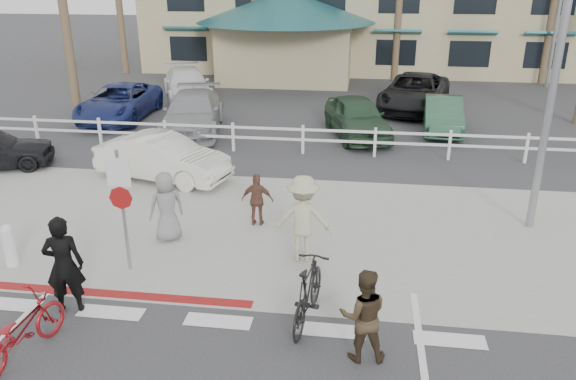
# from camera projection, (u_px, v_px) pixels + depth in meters

# --- Properties ---
(ground) EXTENTS (140.00, 140.00, 0.00)m
(ground) POSITION_uv_depth(u_px,v_px,m) (209.00, 343.00, 9.39)
(ground) COLOR #333335
(sidewalk_plaza) EXTENTS (22.00, 7.00, 0.01)m
(sidewalk_plaza) POSITION_uv_depth(u_px,v_px,m) (259.00, 228.00, 13.54)
(sidewalk_plaza) COLOR gray
(sidewalk_plaza) RESTS_ON ground
(cross_street) EXTENTS (40.00, 5.00, 0.01)m
(cross_street) POSITION_uv_depth(u_px,v_px,m) (283.00, 173.00, 17.23)
(cross_street) COLOR #333335
(cross_street) RESTS_ON ground
(parking_lot) EXTENTS (50.00, 16.00, 0.01)m
(parking_lot) POSITION_uv_depth(u_px,v_px,m) (312.00, 104.00, 25.99)
(parking_lot) COLOR #333335
(parking_lot) RESTS_ON ground
(curb_red) EXTENTS (7.00, 0.25, 0.02)m
(curb_red) POSITION_uv_depth(u_px,v_px,m) (75.00, 291.00, 10.87)
(curb_red) COLOR maroon
(curb_red) RESTS_ON ground
(rail_fence) EXTENTS (29.40, 0.16, 1.00)m
(rail_fence) POSITION_uv_depth(u_px,v_px,m) (306.00, 140.00, 18.83)
(rail_fence) COLOR silver
(rail_fence) RESTS_ON ground
(sign_post) EXTENTS (0.50, 0.10, 2.90)m
(sign_post) POSITION_uv_depth(u_px,v_px,m) (123.00, 205.00, 11.18)
(sign_post) COLOR gray
(sign_post) RESTS_ON ground
(bollard_0) EXTENTS (0.26, 0.26, 0.95)m
(bollard_0) POSITION_uv_depth(u_px,v_px,m) (9.00, 245.00, 11.67)
(bollard_0) COLOR silver
(bollard_0) RESTS_ON ground
(streetlight_0) EXTENTS (0.60, 2.00, 9.00)m
(streetlight_0) POSITION_uv_depth(u_px,v_px,m) (562.00, 36.00, 11.99)
(streetlight_0) COLOR gray
(streetlight_0) RESTS_ON ground
(bike_red) EXTENTS (1.07, 1.97, 0.98)m
(bike_red) POSITION_uv_depth(u_px,v_px,m) (19.00, 331.00, 8.88)
(bike_red) COLOR maroon
(bike_red) RESTS_ON ground
(rider_red) EXTENTS (0.79, 0.63, 1.88)m
(rider_red) POSITION_uv_depth(u_px,v_px,m) (64.00, 265.00, 9.94)
(rider_red) COLOR black
(rider_red) RESTS_ON ground
(bike_black) EXTENTS (0.82, 1.99, 1.16)m
(bike_black) POSITION_uv_depth(u_px,v_px,m) (308.00, 293.00, 9.77)
(bike_black) COLOR black
(bike_black) RESTS_ON ground
(rider_black) EXTENTS (0.83, 0.68, 1.58)m
(rider_black) POSITION_uv_depth(u_px,v_px,m) (363.00, 315.00, 8.76)
(rider_black) COLOR #3C2E1E
(rider_black) RESTS_ON ground
(pedestrian_a) EXTENTS (1.26, 0.75, 1.91)m
(pedestrian_a) POSITION_uv_depth(u_px,v_px,m) (303.00, 219.00, 11.76)
(pedestrian_a) COLOR #AFAE8A
(pedestrian_a) RESTS_ON ground
(pedestrian_child) EXTENTS (0.77, 0.32, 1.31)m
(pedestrian_child) POSITION_uv_depth(u_px,v_px,m) (257.00, 200.00, 13.50)
(pedestrian_child) COLOR brown
(pedestrian_child) RESTS_ON ground
(pedestrian_b) EXTENTS (0.95, 0.88, 1.63)m
(pedestrian_b) POSITION_uv_depth(u_px,v_px,m) (166.00, 207.00, 12.70)
(pedestrian_b) COLOR slate
(pedestrian_b) RESTS_ON ground
(car_white_sedan) EXTENTS (4.28, 2.41, 1.34)m
(car_white_sedan) POSITION_uv_depth(u_px,v_px,m) (163.00, 158.00, 16.48)
(car_white_sedan) COLOR silver
(car_white_sedan) RESTS_ON ground
(lot_car_0) EXTENTS (2.54, 5.19, 1.42)m
(lot_car_0) POSITION_uv_depth(u_px,v_px,m) (119.00, 102.00, 23.21)
(lot_car_0) COLOR navy
(lot_car_0) RESTS_ON ground
(lot_car_1) EXTENTS (2.94, 5.41, 1.49)m
(lot_car_1) POSITION_uv_depth(u_px,v_px,m) (193.00, 113.00, 21.32)
(lot_car_1) COLOR gray
(lot_car_1) RESTS_ON ground
(lot_car_2) EXTENTS (2.96, 4.68, 1.48)m
(lot_car_2) POSITION_uv_depth(u_px,v_px,m) (357.00, 117.00, 20.78)
(lot_car_2) COLOR #27462E
(lot_car_2) RESTS_ON ground
(lot_car_3) EXTENTS (1.65, 4.04, 1.30)m
(lot_car_3) POSITION_uv_depth(u_px,v_px,m) (443.00, 115.00, 21.45)
(lot_car_3) COLOR #2C573E
(lot_car_3) RESTS_ON ground
(lot_car_4) EXTENTS (3.81, 5.36, 1.44)m
(lot_car_4) POSITION_uv_depth(u_px,v_px,m) (187.00, 84.00, 26.82)
(lot_car_4) COLOR silver
(lot_car_4) RESTS_ON ground
(lot_car_5) EXTENTS (3.75, 6.03, 1.56)m
(lot_car_5) POSITION_uv_depth(u_px,v_px,m) (415.00, 92.00, 24.78)
(lot_car_5) COLOR black
(lot_car_5) RESTS_ON ground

